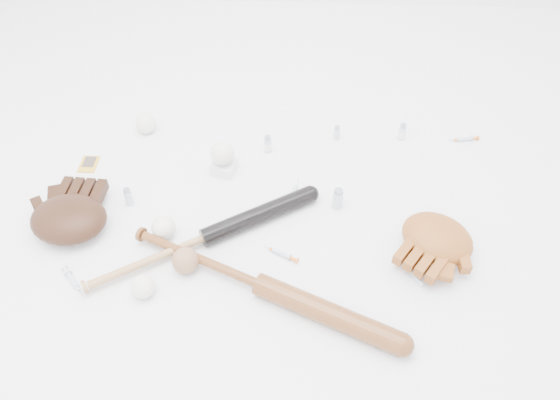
{
  "coord_description": "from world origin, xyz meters",
  "views": [
    {
      "loc": [
        0.06,
        -1.17,
        1.38
      ],
      "look_at": [
        0.01,
        0.05,
        0.06
      ],
      "focal_mm": 35.0,
      "sensor_mm": 36.0,
      "label": 1
    }
  ],
  "objects_px": {
    "glove_dark": "(69,219)",
    "pedestal": "(224,167)",
    "bat_dark": "(205,237)",
    "bat_wood": "(260,285)"
  },
  "relations": [
    {
      "from": "bat_wood",
      "to": "pedestal",
      "type": "xyz_separation_m",
      "value": [
        -0.17,
        0.51,
        -0.01
      ]
    },
    {
      "from": "glove_dark",
      "to": "pedestal",
      "type": "relative_size",
      "value": 3.62
    },
    {
      "from": "bat_dark",
      "to": "bat_wood",
      "type": "height_order",
      "value": "bat_wood"
    },
    {
      "from": "bat_dark",
      "to": "glove_dark",
      "type": "distance_m",
      "value": 0.45
    },
    {
      "from": "bat_dark",
      "to": "glove_dark",
      "type": "bearing_deg",
      "value": 143.42
    },
    {
      "from": "bat_dark",
      "to": "bat_wood",
      "type": "xyz_separation_m",
      "value": [
        0.19,
        -0.17,
        0.0
      ]
    },
    {
      "from": "bat_wood",
      "to": "pedestal",
      "type": "relative_size",
      "value": 11.39
    },
    {
      "from": "glove_dark",
      "to": "pedestal",
      "type": "bearing_deg",
      "value": 35.61
    },
    {
      "from": "glove_dark",
      "to": "pedestal",
      "type": "distance_m",
      "value": 0.55
    },
    {
      "from": "pedestal",
      "to": "bat_dark",
      "type": "bearing_deg",
      "value": -93.73
    }
  ]
}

